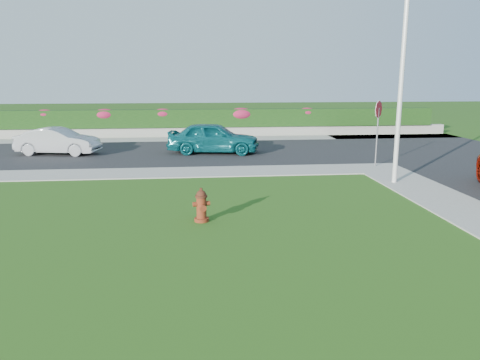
{
  "coord_description": "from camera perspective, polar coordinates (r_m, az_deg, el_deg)",
  "views": [
    {
      "loc": [
        -0.57,
        -9.12,
        3.68
      ],
      "look_at": [
        0.71,
        3.41,
        0.9
      ],
      "focal_mm": 35.0,
      "sensor_mm": 36.0,
      "label": 1
    }
  ],
  "objects": [
    {
      "name": "utility_pole",
      "position": [
        17.05,
        19.03,
        10.72
      ],
      "size": [
        0.16,
        0.16,
        6.73
      ],
      "primitive_type": "cylinder",
      "color": "silver",
      "rests_on": "ground"
    },
    {
      "name": "street_far",
      "position": [
        23.83,
        -16.49,
        3.1
      ],
      "size": [
        26.0,
        8.0,
        0.04
      ],
      "primitive_type": "cube",
      "color": "black",
      "rests_on": "ground"
    },
    {
      "name": "stop_sign",
      "position": [
        20.1,
        16.5,
        7.36
      ],
      "size": [
        0.52,
        0.57,
        2.77
      ],
      "rotation": [
        0.0,
        0.0,
        0.44
      ],
      "color": "slate",
      "rests_on": "ground"
    },
    {
      "name": "ground",
      "position": [
        9.85,
        -2.12,
        -9.49
      ],
      "size": [
        120.0,
        120.0,
        0.0
      ],
      "primitive_type": "plane",
      "color": "black",
      "rests_on": "ground"
    },
    {
      "name": "sedan_teal",
      "position": [
        22.87,
        -3.26,
        5.17
      ],
      "size": [
        4.63,
        2.43,
        1.5
      ],
      "primitive_type": "imported",
      "rotation": [
        0.0,
        0.0,
        1.42
      ],
      "color": "#0C5860",
      "rests_on": "street_far"
    },
    {
      "name": "sidewalk_beyond",
      "position": [
        28.36,
        -6.67,
        4.95
      ],
      "size": [
        34.0,
        2.0,
        0.04
      ],
      "primitive_type": "cube",
      "color": "gray",
      "rests_on": "ground"
    },
    {
      "name": "sedan_silver",
      "position": [
        24.08,
        -21.31,
        4.44
      ],
      "size": [
        4.06,
        2.05,
        1.28
      ],
      "primitive_type": "imported",
      "rotation": [
        0.0,
        0.0,
        1.38
      ],
      "color": "#A6A8AD",
      "rests_on": "street_far"
    },
    {
      "name": "flower_clump_c",
      "position": [
        30.19,
        -16.16,
        7.68
      ],
      "size": [
        1.39,
        0.89,
        0.7
      ],
      "primitive_type": "ellipsoid",
      "color": "#C1214C",
      "rests_on": "hedge"
    },
    {
      "name": "flower_clump_f",
      "position": [
        30.6,
        8.15,
        8.18
      ],
      "size": [
        1.16,
        0.75,
        0.58
      ],
      "primitive_type": "ellipsoid",
      "color": "#C1214C",
      "rests_on": "hedge"
    },
    {
      "name": "retaining_wall",
      "position": [
        29.82,
        -6.65,
        5.86
      ],
      "size": [
        34.0,
        0.4,
        0.6
      ],
      "primitive_type": "cube",
      "color": "gray",
      "rests_on": "ground"
    },
    {
      "name": "sidewalk_far",
      "position": [
        19.27,
        -22.07,
        0.58
      ],
      "size": [
        24.0,
        2.0,
        0.04
      ],
      "primitive_type": "cube",
      "color": "gray",
      "rests_on": "ground"
    },
    {
      "name": "curb_corner",
      "position": [
        19.98,
        16.56,
        1.37
      ],
      "size": [
        2.0,
        2.0,
        0.04
      ],
      "primitive_type": "cube",
      "color": "gray",
      "rests_on": "ground"
    },
    {
      "name": "flower_clump_b",
      "position": [
        31.01,
        -22.68,
        7.42
      ],
      "size": [
        1.15,
        0.74,
        0.57
      ],
      "primitive_type": "ellipsoid",
      "color": "#C1214C",
      "rests_on": "hedge"
    },
    {
      "name": "fire_hydrant",
      "position": [
        12.16,
        -4.72,
        -3.13
      ],
      "size": [
        0.46,
        0.44,
        0.89
      ],
      "rotation": [
        0.0,
        0.0,
        0.21
      ],
      "color": "#53130C",
      "rests_on": "ground"
    },
    {
      "name": "flower_clump_e",
      "position": [
        29.87,
        0.14,
        8.06
      ],
      "size": [
        1.55,
        1.0,
        0.78
      ],
      "primitive_type": "ellipsoid",
      "color": "#C1214C",
      "rests_on": "hedge"
    },
    {
      "name": "hedge",
      "position": [
        29.83,
        -6.68,
        7.5
      ],
      "size": [
        32.0,
        0.9,
        1.1
      ],
      "primitive_type": "cube",
      "color": "black",
      "rests_on": "retaining_wall"
    },
    {
      "name": "flower_clump_d",
      "position": [
        29.76,
        -9.39,
        7.99
      ],
      "size": [
        1.25,
        0.8,
        0.63
      ],
      "primitive_type": "ellipsoid",
      "color": "#C1214C",
      "rests_on": "hedge"
    }
  ]
}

